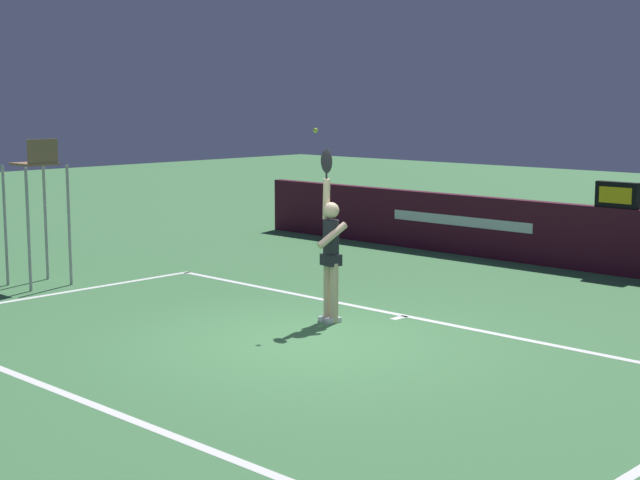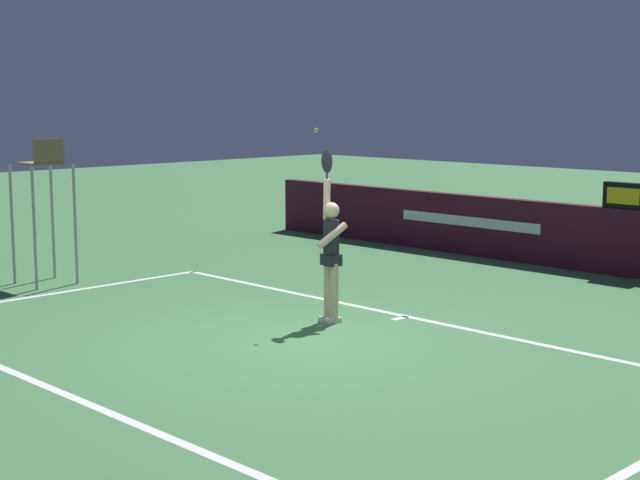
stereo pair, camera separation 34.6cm
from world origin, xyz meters
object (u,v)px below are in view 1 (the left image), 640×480
Objects in this scene: speed_display at (617,195)px; tennis_ball at (315,130)px; umpire_chair at (37,190)px; tennis_player at (331,251)px.

speed_display is 12.13× the size of tennis_ball.
umpire_chair is (-6.56, -7.66, 0.18)m from speed_display.
tennis_player is 1.70m from tennis_ball.
tennis_ball reaches higher than tennis_player.
tennis_player is 0.99× the size of umpire_chair.
umpire_chair is (-5.38, -1.45, 0.60)m from tennis_player.
umpire_chair is (-5.17, -1.35, -1.08)m from tennis_ball.
tennis_ball is at bearing 14.66° from umpire_chair.
tennis_ball reaches higher than speed_display.
tennis_player is at bearing 15.05° from umpire_chair.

